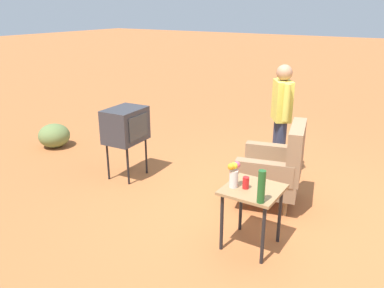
% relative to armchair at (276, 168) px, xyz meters
% --- Properties ---
extents(ground_plane, '(60.00, 60.00, 0.00)m').
position_rel_armchair_xyz_m(ground_plane, '(0.04, -0.00, -0.50)').
color(ground_plane, '#AD6033').
extents(armchair, '(0.92, 0.94, 1.06)m').
position_rel_armchair_xyz_m(armchair, '(0.00, 0.00, 0.00)').
color(armchair, '#937047').
rests_on(armchair, ground).
extents(side_table, '(0.56, 0.56, 0.66)m').
position_rel_armchair_xyz_m(side_table, '(1.01, 0.13, 0.06)').
color(side_table, black).
rests_on(side_table, ground).
extents(tv_on_stand, '(0.63, 0.48, 1.03)m').
position_rel_armchair_xyz_m(tv_on_stand, '(0.34, -2.14, 0.28)').
color(tv_on_stand, black).
rests_on(tv_on_stand, ground).
extents(person_standing, '(0.49, 0.38, 1.64)m').
position_rel_armchair_xyz_m(person_standing, '(-0.85, -0.28, 0.44)').
color(person_standing, '#2D3347').
rests_on(person_standing, ground).
extents(bottle_wine_green, '(0.07, 0.07, 0.32)m').
position_rel_armchair_xyz_m(bottle_wine_green, '(1.24, 0.30, 0.32)').
color(bottle_wine_green, '#1E5623').
rests_on(bottle_wine_green, side_table).
extents(soda_can_red, '(0.07, 0.07, 0.12)m').
position_rel_armchair_xyz_m(soda_can_red, '(1.05, 0.06, 0.23)').
color(soda_can_red, red).
rests_on(soda_can_red, side_table).
extents(flower_vase, '(0.14, 0.10, 0.27)m').
position_rel_armchair_xyz_m(flower_vase, '(1.08, -0.06, 0.31)').
color(flower_vase, silver).
rests_on(flower_vase, side_table).
extents(shrub_lone, '(0.54, 0.54, 0.42)m').
position_rel_armchair_xyz_m(shrub_lone, '(0.06, -4.10, -0.29)').
color(shrub_lone, olive).
rests_on(shrub_lone, ground).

